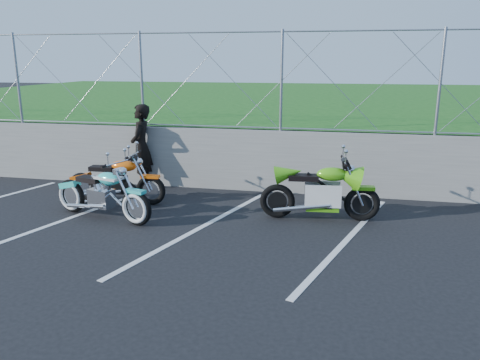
% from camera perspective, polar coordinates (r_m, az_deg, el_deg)
% --- Properties ---
extents(ground, '(90.00, 90.00, 0.00)m').
position_cam_1_polar(ground, '(6.97, -7.18, -8.60)').
color(ground, black).
rests_on(ground, ground).
extents(retaining_wall, '(30.00, 0.22, 1.30)m').
position_cam_1_polar(retaining_wall, '(10.01, -0.83, 2.54)').
color(retaining_wall, slate).
rests_on(retaining_wall, ground).
extents(grass_field, '(30.00, 20.00, 1.30)m').
position_cam_1_polar(grass_field, '(19.78, 5.58, 8.41)').
color(grass_field, '#1A5316').
rests_on(grass_field, ground).
extents(chain_link_fence, '(28.00, 0.03, 2.00)m').
position_cam_1_polar(chain_link_fence, '(9.80, -0.87, 12.03)').
color(chain_link_fence, gray).
rests_on(chain_link_fence, retaining_wall).
extents(parking_lines, '(18.29, 4.31, 0.01)m').
position_cam_1_polar(parking_lines, '(7.61, 3.92, -6.46)').
color(parking_lines, silver).
rests_on(parking_lines, ground).
extents(cruiser_turquoise, '(2.07, 0.79, 1.06)m').
position_cam_1_polar(cruiser_turquoise, '(8.48, -16.33, -1.82)').
color(cruiser_turquoise, black).
rests_on(cruiser_turquoise, ground).
extents(naked_orange, '(1.99, 0.68, 0.99)m').
position_cam_1_polar(naked_orange, '(9.33, -14.75, -0.25)').
color(naked_orange, black).
rests_on(naked_orange, ground).
extents(sportbike_green, '(2.07, 0.74, 1.07)m').
position_cam_1_polar(sportbike_green, '(8.21, 9.88, -1.69)').
color(sportbike_green, black).
rests_on(sportbike_green, ground).
extents(person_standing, '(0.51, 0.71, 1.81)m').
position_cam_1_polar(person_standing, '(10.28, -11.94, 4.00)').
color(person_standing, black).
rests_on(person_standing, ground).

